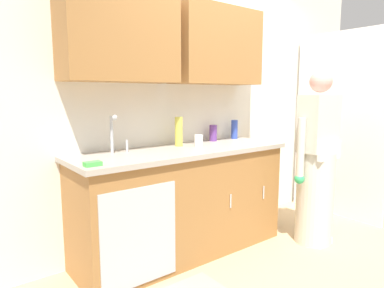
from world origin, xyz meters
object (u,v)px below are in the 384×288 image
Objects in this scene: bottle_dish_liquid at (179,132)px; sponge at (93,164)px; sink at (125,157)px; person_at_sink at (316,171)px; cup_by_sink at (199,141)px; bottle_water_tall at (213,133)px; bottle_cleaner_spray at (234,129)px.

sponge is at bearing -159.32° from bottle_dish_liquid.
sink is at bearing 32.76° from sponge.
person_at_sink is at bearing -19.79° from sink.
cup_by_sink is at bearing 147.34° from person_at_sink.
bottle_water_tall is 1.47× the size of sponge.
sponge is at bearing -163.33° from bottle_water_tall.
sink is 1.39m from bottle_cleaner_spray.
sink is 4.55× the size of sponge.
bottle_water_tall is at bearing 10.70° from sink.
sponge is (-0.35, -0.22, 0.03)m from sink.
person_at_sink is 2.06m from sponge.
person_at_sink is 14.73× the size of sponge.
person_at_sink reaches higher than sink.
person_at_sink is at bearing -10.58° from sponge.
bottle_cleaner_spray is at bearing 17.19° from cup_by_sink.
person_at_sink reaches higher than bottle_dish_liquid.
bottle_dish_liquid reaches higher than cup_by_sink.
bottle_dish_liquid is 0.20m from cup_by_sink.
sink is at bearing -171.68° from bottle_cleaner_spray.
sponge is at bearing 169.42° from person_at_sink.
person_at_sink reaches higher than bottle_cleaner_spray.
cup_by_sink is at bearing 0.09° from sink.
bottle_water_tall is at bearing 8.05° from bottle_dish_liquid.
sink reaches higher than bottle_cleaner_spray.
bottle_dish_liquid is at bearing 12.73° from sink.
bottle_cleaner_spray is 0.77m from bottle_dish_liquid.
bottle_water_tall is 0.61× the size of bottle_dish_liquid.
person_at_sink is 1.04m from bottle_water_tall.
bottle_water_tall is 0.30m from bottle_cleaner_spray.
sponge is (-1.72, -0.42, -0.08)m from bottle_cleaner_spray.
person_at_sink is 8.22× the size of bottle_cleaner_spray.
bottle_water_tall is at bearing 179.45° from bottle_cleaner_spray.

